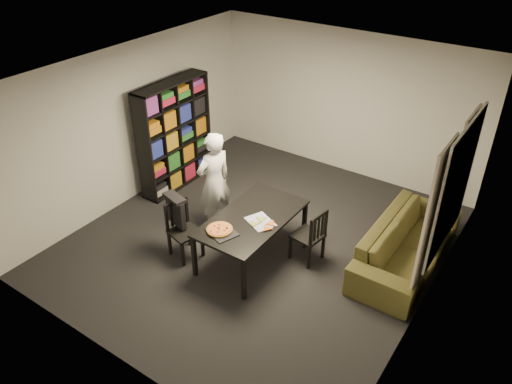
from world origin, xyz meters
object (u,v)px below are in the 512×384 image
Objects in this scene: baking_tray at (222,232)px; sofa at (407,244)px; chair_right at (312,233)px; person at (214,182)px; chair_left at (181,225)px; pepperoni_pizza at (220,229)px; bookshelf at (175,135)px; dining_table at (252,221)px.

sofa is at bearing 39.11° from baking_tray.
person reaches higher than chair_right.
sofa is at bearing -44.84° from chair_left.
chair_left is 2.14× the size of baking_tray.
chair_right is 0.52× the size of person.
person is at bearing 132.06° from pepperoni_pizza.
dining_table is at bearing -23.00° from bookshelf.
person is 4.61× the size of pepperoni_pizza.
sofa is at bearing 38.45° from pepperoni_pizza.
chair_left is at bearing 178.91° from pepperoni_pizza.
bookshelf is 4.75× the size of baking_tray.
person is at bearing 106.18° from sofa.
pepperoni_pizza is (2.12, -1.48, -0.23)m from bookshelf.
chair_right is 1.69m from person.
bookshelf reaches higher than baking_tray.
chair_left is 1.86m from chair_right.
person is at bearing 161.28° from dining_table.
person is at bearing 133.31° from baking_tray.
dining_table is 4.73× the size of pepperoni_pizza.
pepperoni_pizza is (-0.04, 0.01, 0.02)m from baking_tray.
baking_tray is at bearing -9.71° from pepperoni_pizza.
chair_right is 2.40× the size of pepperoni_pizza.
chair_right is (3.04, -0.57, -0.47)m from bookshelf.
dining_table is 1.02m from chair_left.
dining_table is 4.14× the size of baking_tray.
baking_tray is (0.78, -0.82, -0.11)m from person.
person reaches higher than sofa.
person is at bearing -78.65° from chair_right.
chair_left reaches higher than sofa.
bookshelf is at bearing 145.03° from pepperoni_pizza.
bookshelf reaches higher than chair_right.
dining_table is (2.29, -0.97, -0.32)m from bookshelf.
person reaches higher than pepperoni_pizza.
dining_table is 0.74× the size of sofa.
chair_right is (1.63, 0.89, -0.01)m from chair_left.
chair_left reaches higher than pepperoni_pizza.
bookshelf reaches higher than dining_table.
dining_table is 2.21m from sofa.
baking_tray is (0.75, -0.02, 0.21)m from chair_left.
bookshelf is 2.22× the size of chair_left.
person is at bearing 16.62° from chair_left.
baking_tray is at bearing -35.70° from chair_right.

